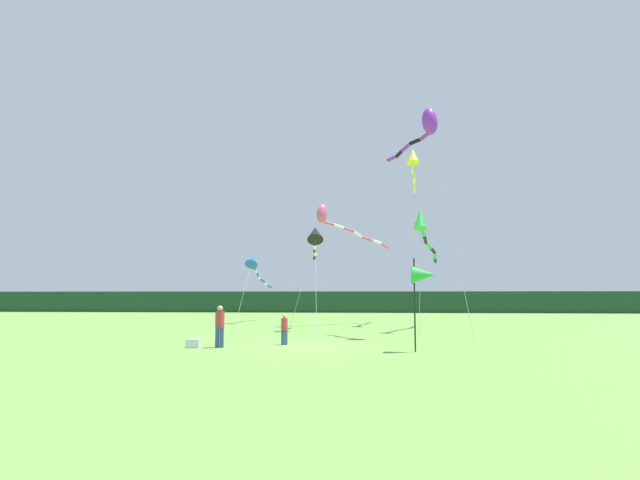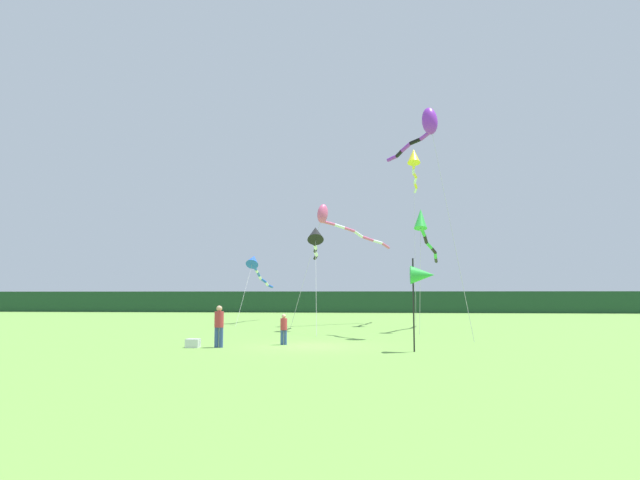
{
  "view_description": "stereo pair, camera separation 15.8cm",
  "coord_description": "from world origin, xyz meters",
  "px_view_note": "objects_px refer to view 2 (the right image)",
  "views": [
    {
      "loc": [
        2.49,
        -23.07,
        2.12
      ],
      "look_at": [
        0.0,
        6.0,
        5.03
      ],
      "focal_mm": 30.99,
      "sensor_mm": 36.0,
      "label": 1
    },
    {
      "loc": [
        2.65,
        -23.06,
        2.12
      ],
      "look_at": [
        0.0,
        6.0,
        5.03
      ],
      "focal_mm": 30.99,
      "sensor_mm": 36.0,
      "label": 2
    }
  ],
  "objects_px": {
    "cooler_box": "(193,343)",
    "kite_yellow": "(414,161)",
    "kite_black": "(316,236)",
    "person_child": "(284,328)",
    "kite_rainbow": "(333,220)",
    "kite_green": "(424,227)",
    "kite_blue": "(255,264)",
    "kite_purple": "(427,125)",
    "person_adult": "(219,324)",
    "banner_flag_pole": "(422,276)"
  },
  "relations": [
    {
      "from": "person_adult",
      "to": "kite_purple",
      "type": "xyz_separation_m",
      "value": [
        9.09,
        5.88,
        9.86
      ]
    },
    {
      "from": "kite_yellow",
      "to": "kite_purple",
      "type": "distance_m",
      "value": 11.35
    },
    {
      "from": "banner_flag_pole",
      "to": "kite_blue",
      "type": "height_order",
      "value": "kite_blue"
    },
    {
      "from": "cooler_box",
      "to": "kite_black",
      "type": "bearing_deg",
      "value": 70.48
    },
    {
      "from": "kite_black",
      "to": "kite_blue",
      "type": "xyz_separation_m",
      "value": [
        -5.5,
        8.58,
        -1.26
      ]
    },
    {
      "from": "person_adult",
      "to": "kite_black",
      "type": "height_order",
      "value": "kite_black"
    },
    {
      "from": "kite_blue",
      "to": "kite_purple",
      "type": "xyz_separation_m",
      "value": [
        11.73,
        -13.56,
        6.37
      ]
    },
    {
      "from": "banner_flag_pole",
      "to": "kite_black",
      "type": "height_order",
      "value": "kite_black"
    },
    {
      "from": "kite_green",
      "to": "kite_blue",
      "type": "bearing_deg",
      "value": 144.31
    },
    {
      "from": "kite_rainbow",
      "to": "kite_purple",
      "type": "distance_m",
      "value": 12.18
    },
    {
      "from": "kite_blue",
      "to": "kite_green",
      "type": "height_order",
      "value": "kite_green"
    },
    {
      "from": "kite_yellow",
      "to": "kite_rainbow",
      "type": "relative_size",
      "value": 1.49
    },
    {
      "from": "person_adult",
      "to": "banner_flag_pole",
      "type": "relative_size",
      "value": 0.48
    },
    {
      "from": "person_adult",
      "to": "cooler_box",
      "type": "distance_m",
      "value": 1.29
    },
    {
      "from": "banner_flag_pole",
      "to": "kite_purple",
      "type": "height_order",
      "value": "kite_purple"
    },
    {
      "from": "kite_black",
      "to": "kite_rainbow",
      "type": "xyz_separation_m",
      "value": [
        0.73,
        5.32,
        1.66
      ]
    },
    {
      "from": "kite_blue",
      "to": "kite_purple",
      "type": "bearing_deg",
      "value": -49.14
    },
    {
      "from": "kite_black",
      "to": "kite_green",
      "type": "xyz_separation_m",
      "value": [
        6.46,
        -0.01,
        0.43
      ]
    },
    {
      "from": "kite_black",
      "to": "kite_blue",
      "type": "height_order",
      "value": "kite_black"
    },
    {
      "from": "cooler_box",
      "to": "kite_yellow",
      "type": "height_order",
      "value": "kite_yellow"
    },
    {
      "from": "kite_yellow",
      "to": "kite_green",
      "type": "bearing_deg",
      "value": -90.19
    },
    {
      "from": "cooler_box",
      "to": "kite_purple",
      "type": "height_order",
      "value": "kite_purple"
    },
    {
      "from": "cooler_box",
      "to": "kite_rainbow",
      "type": "relative_size",
      "value": 0.06
    },
    {
      "from": "kite_yellow",
      "to": "kite_purple",
      "type": "height_order",
      "value": "kite_yellow"
    },
    {
      "from": "kite_rainbow",
      "to": "kite_green",
      "type": "distance_m",
      "value": 7.92
    },
    {
      "from": "kite_black",
      "to": "kite_purple",
      "type": "bearing_deg",
      "value": -38.62
    },
    {
      "from": "person_child",
      "to": "kite_black",
      "type": "xyz_separation_m",
      "value": [
        0.43,
        9.42,
        4.97
      ]
    },
    {
      "from": "kite_rainbow",
      "to": "kite_green",
      "type": "relative_size",
      "value": 1.02
    },
    {
      "from": "kite_green",
      "to": "cooler_box",
      "type": "bearing_deg",
      "value": -133.37
    },
    {
      "from": "person_adult",
      "to": "kite_black",
      "type": "relative_size",
      "value": 0.22
    },
    {
      "from": "person_adult",
      "to": "cooler_box",
      "type": "xyz_separation_m",
      "value": [
        -1.03,
        -0.1,
        -0.77
      ]
    },
    {
      "from": "kite_yellow",
      "to": "kite_blue",
      "type": "distance_m",
      "value": 14.19
    },
    {
      "from": "cooler_box",
      "to": "banner_flag_pole",
      "type": "xyz_separation_m",
      "value": [
        9.12,
        -0.9,
        2.67
      ]
    },
    {
      "from": "person_child",
      "to": "kite_yellow",
      "type": "distance_m",
      "value": 20.4
    },
    {
      "from": "kite_black",
      "to": "kite_yellow",
      "type": "bearing_deg",
      "value": 44.32
    },
    {
      "from": "person_adult",
      "to": "kite_yellow",
      "type": "distance_m",
      "value": 22.33
    },
    {
      "from": "cooler_box",
      "to": "kite_blue",
      "type": "relative_size",
      "value": 0.05
    },
    {
      "from": "person_adult",
      "to": "cooler_box",
      "type": "relative_size",
      "value": 3.18
    },
    {
      "from": "kite_blue",
      "to": "kite_black",
      "type": "bearing_deg",
      "value": -57.36
    },
    {
      "from": "kite_black",
      "to": "person_child",
      "type": "bearing_deg",
      "value": -92.59
    },
    {
      "from": "person_child",
      "to": "kite_black",
      "type": "distance_m",
      "value": 10.65
    },
    {
      "from": "kite_black",
      "to": "kite_green",
      "type": "distance_m",
      "value": 6.48
    },
    {
      "from": "person_adult",
      "to": "kite_purple",
      "type": "distance_m",
      "value": 14.65
    },
    {
      "from": "banner_flag_pole",
      "to": "kite_green",
      "type": "xyz_separation_m",
      "value": [
        1.23,
        11.86,
        3.28
      ]
    },
    {
      "from": "person_child",
      "to": "cooler_box",
      "type": "xyz_separation_m",
      "value": [
        -3.46,
        -1.55,
        -0.56
      ]
    },
    {
      "from": "cooler_box",
      "to": "kite_green",
      "type": "bearing_deg",
      "value": 46.63
    },
    {
      "from": "kite_black",
      "to": "kite_rainbow",
      "type": "relative_size",
      "value": 0.89
    },
    {
      "from": "kite_green",
      "to": "banner_flag_pole",
      "type": "bearing_deg",
      "value": -95.92
    },
    {
      "from": "person_child",
      "to": "kite_purple",
      "type": "height_order",
      "value": "kite_purple"
    },
    {
      "from": "kite_yellow",
      "to": "kite_green",
      "type": "xyz_separation_m",
      "value": [
        -0.02,
        -6.34,
        -5.57
      ]
    }
  ]
}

